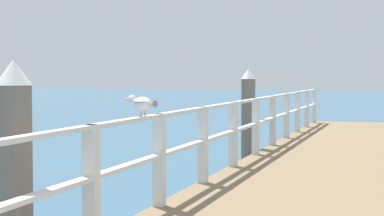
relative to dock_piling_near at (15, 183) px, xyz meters
name	(u,v)px	position (x,y,z in m)	size (l,w,h in m)	color
pier_deck	(335,176)	(1.88, 6.28, -0.79)	(3.16, 19.54, 0.41)	#846B4C
pier_railing	(245,123)	(0.38, 6.28, 0.05)	(0.12, 18.06, 1.01)	silver
dock_piling_near	(15,183)	(0.00, 0.00, 0.00)	(0.29, 0.29, 1.96)	#6B6056
dock_piling_far	(248,118)	(0.00, 8.14, 0.00)	(0.29, 0.29, 1.96)	#6B6056
seagull_foreground	(142,103)	(0.37, 1.73, 0.56)	(0.43, 0.28, 0.21)	white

